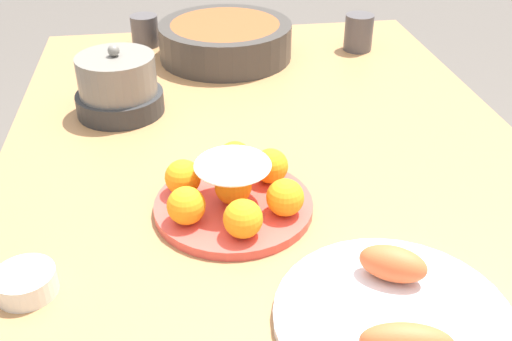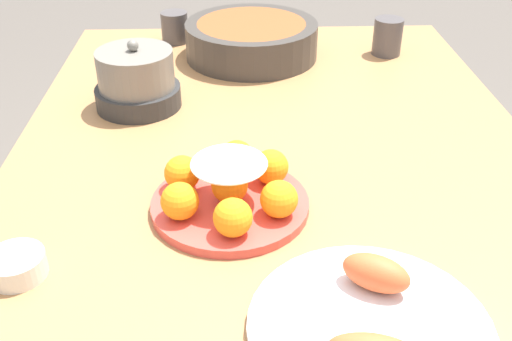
% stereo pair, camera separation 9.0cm
% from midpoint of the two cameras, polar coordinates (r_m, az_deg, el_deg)
% --- Properties ---
extents(dining_table, '(1.58, 1.01, 0.76)m').
position_cam_midpoint_polar(dining_table, '(1.11, 4.51, -4.04)').
color(dining_table, '#A87547').
rests_on(dining_table, ground_plane).
extents(cake_plate, '(0.26, 0.26, 0.10)m').
position_cam_midpoint_polar(cake_plate, '(0.96, 0.22, -1.95)').
color(cake_plate, '#E04C42').
rests_on(cake_plate, dining_table).
extents(serving_bowl, '(0.33, 0.33, 0.09)m').
position_cam_midpoint_polar(serving_bowl, '(1.55, 1.27, 12.40)').
color(serving_bowl, '#3D3833').
rests_on(serving_bowl, dining_table).
extents(sauce_bowl, '(0.08, 0.08, 0.03)m').
position_cam_midpoint_polar(sauce_bowl, '(0.89, -19.20, -8.57)').
color(sauce_bowl, silver).
rests_on(sauce_bowl, dining_table).
extents(seafood_platter, '(0.31, 0.31, 0.06)m').
position_cam_midpoint_polar(seafood_platter, '(0.79, 14.26, -14.17)').
color(seafood_platter, silver).
rests_on(seafood_platter, dining_table).
extents(cup_near, '(0.07, 0.07, 0.09)m').
position_cam_midpoint_polar(cup_near, '(1.61, 14.04, 12.23)').
color(cup_near, '#4C4747').
rests_on(cup_near, dining_table).
extents(cup_far, '(0.07, 0.07, 0.08)m').
position_cam_midpoint_polar(cup_far, '(1.66, -6.18, 13.38)').
color(cup_far, '#4C4747').
rests_on(cup_far, dining_table).
extents(warming_pot, '(0.18, 0.18, 0.15)m').
position_cam_midpoint_polar(warming_pot, '(1.29, -9.32, 8.40)').
color(warming_pot, '#2D2D2D').
rests_on(warming_pot, dining_table).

